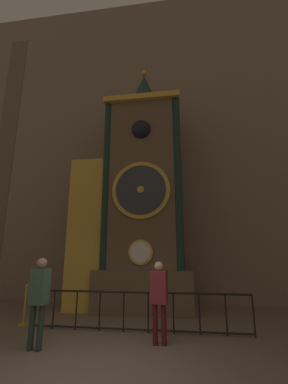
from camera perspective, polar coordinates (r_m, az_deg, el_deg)
name	(u,v)px	position (r m, az deg, el deg)	size (l,w,h in m)	color
ground_plane	(83,383)	(4.63, -13.38, -35.91)	(28.00, 28.00, 0.00)	brown
cathedral_back_wall	(143,133)	(11.68, -0.24, 13.03)	(24.00, 0.32, 14.08)	#7A6656
clock_tower	(134,203)	(9.09, -2.33, -2.42)	(4.13, 1.79, 8.98)	brown
railing_fence	(136,309)	(6.74, -1.83, -24.55)	(5.40, 0.05, 0.91)	black
visitor_near	(39,293)	(5.86, -22.27, -20.05)	(0.36, 0.26, 1.70)	#213427
visitor_far	(159,294)	(5.79, 3.37, -21.65)	(0.37, 0.27, 1.63)	#461518
stanchion_post	(24,312)	(8.03, -25.07, -22.93)	(0.28, 0.28, 1.00)	#B28E33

